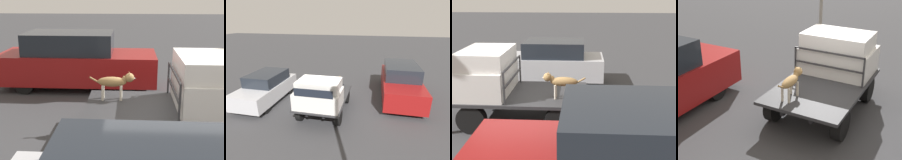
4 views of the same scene
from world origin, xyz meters
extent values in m
plane|color=#38383A|center=(0.00, 0.00, 0.00)|extent=(80.00, 80.00, 0.00)
cylinder|color=black|center=(1.08, 0.89, 0.36)|extent=(0.72, 0.24, 0.72)
cylinder|color=black|center=(1.08, -0.89, 0.36)|extent=(0.72, 0.24, 0.72)
cylinder|color=black|center=(-1.08, 0.89, 0.36)|extent=(0.72, 0.24, 0.72)
cylinder|color=black|center=(-1.08, -0.89, 0.36)|extent=(0.72, 0.24, 0.72)
cube|color=black|center=(0.00, 0.37, 0.61)|extent=(3.22, 0.10, 0.18)
cube|color=black|center=(0.00, -0.37, 0.61)|extent=(3.22, 0.10, 0.18)
cube|color=#2D2D30|center=(0.00, 0.00, 0.74)|extent=(3.50, 2.10, 0.08)
cube|color=silver|center=(0.99, 0.00, 1.15)|extent=(1.42, 1.98, 0.73)
cube|color=silver|center=(0.88, 0.00, 1.73)|extent=(1.20, 1.82, 0.44)
cube|color=#2D2D30|center=(0.21, 0.97, 1.19)|extent=(0.04, 0.04, 0.81)
cube|color=#2D2D30|center=(0.21, -0.97, 1.19)|extent=(0.04, 0.04, 0.81)
cube|color=#2D2D30|center=(0.21, 0.00, 1.58)|extent=(0.04, 1.94, 0.04)
cube|color=#2D2D30|center=(0.21, 0.00, 1.19)|extent=(0.04, 1.94, 0.04)
cylinder|color=beige|center=(-0.96, 0.47, 0.97)|extent=(0.06, 0.06, 0.36)
cylinder|color=beige|center=(-0.96, 0.30, 0.97)|extent=(0.06, 0.06, 0.36)
cylinder|color=beige|center=(-1.39, 0.47, 0.97)|extent=(0.06, 0.06, 0.36)
cylinder|color=beige|center=(-1.39, 0.30, 0.97)|extent=(0.06, 0.06, 0.36)
ellipsoid|color=olive|center=(-1.17, 0.38, 1.22)|extent=(0.69, 0.23, 0.23)
sphere|color=beige|center=(-0.98, 0.38, 1.18)|extent=(0.11, 0.11, 0.11)
cylinder|color=olive|center=(-0.88, 0.38, 1.29)|extent=(0.17, 0.13, 0.16)
sphere|color=olive|center=(-0.76, 0.38, 1.33)|extent=(0.22, 0.22, 0.22)
cone|color=beige|center=(-0.67, 0.38, 1.31)|extent=(0.12, 0.12, 0.12)
cone|color=olive|center=(-0.77, 0.44, 1.42)|extent=(0.06, 0.08, 0.10)
cone|color=olive|center=(-0.77, 0.33, 1.42)|extent=(0.06, 0.08, 0.10)
cylinder|color=olive|center=(-1.57, 0.38, 1.25)|extent=(0.29, 0.04, 0.19)
cylinder|color=black|center=(-0.91, 4.69, 0.30)|extent=(0.60, 0.20, 0.60)
cylinder|color=black|center=(-0.91, 2.95, 0.30)|extent=(0.60, 0.20, 0.60)
cylinder|color=black|center=(-4.21, 4.69, 0.30)|extent=(0.60, 0.20, 0.60)
cylinder|color=black|center=(-4.21, 2.95, 0.30)|extent=(0.60, 0.20, 0.60)
cube|color=maroon|center=(-2.56, 3.82, 0.74)|extent=(5.32, 2.02, 0.97)
cube|color=#1E232B|center=(-2.83, 3.82, 1.58)|extent=(2.92, 1.82, 0.71)
camera|label=1|loc=(-0.73, -6.64, 3.29)|focal=50.00mm
camera|label=2|loc=(7.59, 2.29, 4.48)|focal=28.00mm
camera|label=3|loc=(-1.64, 7.83, 3.45)|focal=50.00mm
camera|label=4|loc=(-7.00, -2.80, 4.26)|focal=50.00mm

